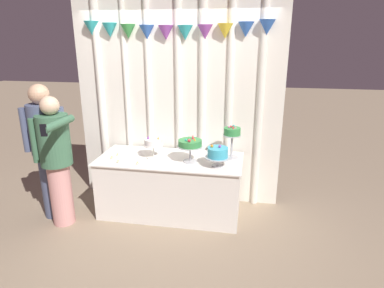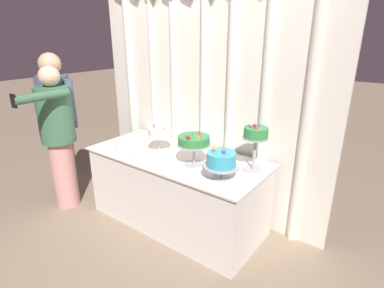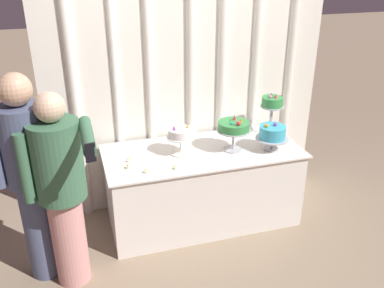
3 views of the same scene
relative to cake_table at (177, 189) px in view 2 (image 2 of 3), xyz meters
The scene contains 13 objects.
ground_plane 0.38m from the cake_table, 90.00° to the right, with size 24.00×24.00×0.00m, color gray.
draped_curtain 1.16m from the cake_table, 89.82° to the left, with size 2.72×0.19×2.65m.
cake_table is the anchor object (origin of this frame).
cake_display_leftmost 0.59m from the cake_table, behind, with size 0.25×0.25×0.29m.
cake_display_midleft 0.65m from the cake_table, 14.35° to the right, with size 0.31×0.31×0.32m.
cake_display_midright 0.82m from the cake_table, 14.50° to the right, with size 0.30×0.30×0.26m.
cake_display_rightmost 1.02m from the cake_table, 11.62° to the left, with size 0.23×0.23×0.43m.
tealight_far_left 0.81m from the cake_table, 168.53° to the right, with size 0.04×0.04×0.04m.
tealight_near_left 0.78m from the cake_table, behind, with size 0.04×0.04×0.03m.
tealight_near_right 0.74m from the cake_table, 155.61° to the right, with size 0.04×0.04×0.04m.
tealight_far_right 0.57m from the cake_table, 140.79° to the right, with size 0.04×0.04×0.04m.
guest_man_dark_suit 1.58m from the cake_table, 166.70° to the right, with size 0.48×0.42×1.67m.
guest_girl_blue_dress 1.41m from the cake_table, 158.36° to the right, with size 0.51×0.69×1.56m.
Camera 2 is at (1.77, -2.00, 1.87)m, focal length 28.54 mm.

